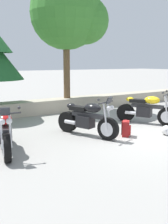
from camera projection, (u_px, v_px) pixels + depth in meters
ground_plane at (148, 136)px, 7.59m from camera, size 120.00×120.00×0.00m
stone_wall at (67, 104)px, 11.50m from camera, size 36.00×0.80×0.55m
motorcycle_red_near_left at (4, 132)px, 6.15m from camera, size 0.78×2.05×1.18m
motorcycle_black_centre at (87, 119)px, 7.49m from camera, size 0.96×1.99×1.18m
motorcycle_yellow_far_right at (147, 110)px, 9.00m from camera, size 1.18×1.88×1.18m
rider_backpack at (126, 128)px, 7.50m from camera, size 0.35×0.35×0.47m
rider_helmet at (166, 130)px, 7.65m from camera, size 0.28×0.28×0.28m
leafy_tree_mid_right at (70, 15)px, 10.85m from camera, size 3.12×2.97×5.00m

